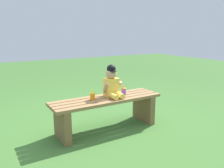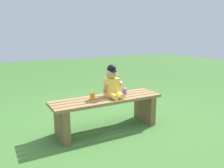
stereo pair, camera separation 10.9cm
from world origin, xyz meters
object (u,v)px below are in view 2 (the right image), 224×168
park_bench (107,108)px  child_figure (112,83)px  sippy_cup_left (92,95)px  sippy_cup_right (124,90)px

park_bench → child_figure: 0.33m
sippy_cup_left → sippy_cup_right: bearing=0.0°
park_bench → sippy_cup_right: 0.33m
park_bench → sippy_cup_left: bearing=174.5°
child_figure → sippy_cup_right: (0.18, -0.00, -0.12)m
sippy_cup_left → park_bench: bearing=-5.5°
sippy_cup_right → child_figure: bearing=179.0°
child_figure → sippy_cup_left: bearing=-179.3°
sippy_cup_left → sippy_cup_right: (0.45, 0.00, 0.00)m
park_bench → sippy_cup_left: 0.27m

